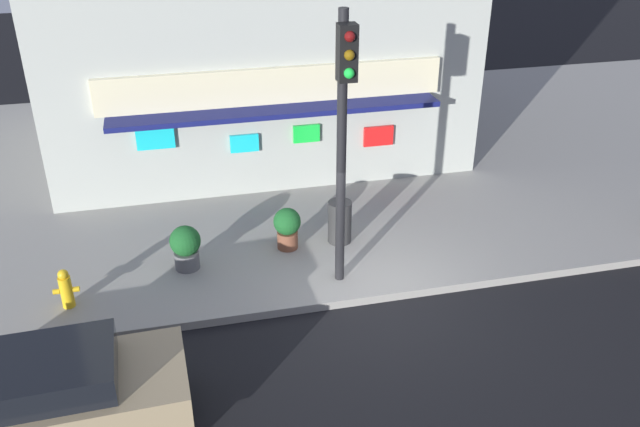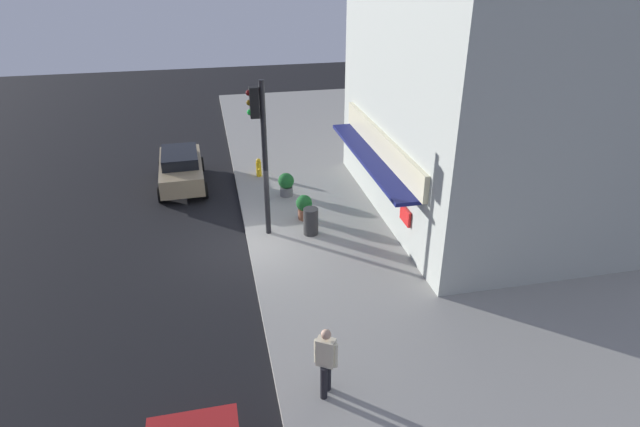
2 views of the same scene
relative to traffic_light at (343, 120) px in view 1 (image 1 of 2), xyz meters
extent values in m
plane|color=black|center=(0.61, -0.67, -3.53)|extent=(60.38, 60.38, 0.00)
cube|color=gray|center=(0.61, 6.10, -3.44)|extent=(40.26, 13.53, 0.17)
cube|color=beige|center=(-0.52, 4.20, -0.62)|extent=(8.06, 0.16, 0.85)
cube|color=navy|center=(-0.52, 3.85, -1.11)|extent=(7.63, 0.90, 0.12)
cube|color=#19D8E5|center=(-3.30, 4.22, -1.68)|extent=(0.87, 0.08, 0.50)
cube|color=#19D8E5|center=(-1.27, 4.22, -1.99)|extent=(0.68, 0.08, 0.43)
cube|color=#19E53F|center=(0.24, 4.22, -1.88)|extent=(0.65, 0.08, 0.44)
cube|color=red|center=(2.08, 4.22, -2.11)|extent=(0.76, 0.08, 0.50)
cylinder|color=black|center=(0.00, 0.10, -0.73)|extent=(0.18, 0.18, 5.25)
cube|color=black|center=(0.00, -0.15, 1.21)|extent=(0.32, 0.28, 0.95)
sphere|color=maroon|center=(0.00, -0.30, 1.51)|extent=(0.18, 0.18, 0.18)
sphere|color=brown|center=(0.00, -0.30, 1.21)|extent=(0.18, 0.18, 0.18)
sphere|color=#1ED83F|center=(0.00, -0.30, 0.91)|extent=(0.18, 0.18, 0.18)
cylinder|color=gold|center=(-5.14, 0.36, -3.04)|extent=(0.23, 0.23, 0.63)
sphere|color=gold|center=(-5.14, 0.36, -2.66)|extent=(0.19, 0.19, 0.19)
cylinder|color=gold|center=(-5.32, 0.36, -3.01)|extent=(0.12, 0.10, 0.10)
cylinder|color=gold|center=(-4.97, 0.36, -3.01)|extent=(0.12, 0.10, 0.10)
cylinder|color=#2D2D2D|center=(0.38, 1.51, -2.88)|extent=(0.51, 0.51, 0.94)
cylinder|color=#59595B|center=(-2.91, 1.19, -3.18)|extent=(0.50, 0.50, 0.36)
sphere|color=#195623|center=(-2.91, 1.19, -2.73)|extent=(0.62, 0.62, 0.62)
cylinder|color=brown|center=(-0.77, 1.50, -3.16)|extent=(0.44, 0.44, 0.38)
sphere|color=#195623|center=(-0.77, 1.50, -2.73)|extent=(0.58, 0.58, 0.58)
cube|color=#9E8966|center=(-5.19, -2.85, -2.84)|extent=(4.21, 1.83, 0.74)
cube|color=black|center=(-5.19, -2.85, -2.25)|extent=(2.29, 1.49, 0.44)
cylinder|color=black|center=(-3.76, -1.95, -3.21)|extent=(0.65, 0.24, 0.64)
camera|label=1|loc=(-2.98, -10.77, 4.10)|focal=37.99mm
camera|label=2|loc=(16.16, -1.61, 5.50)|focal=29.98mm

